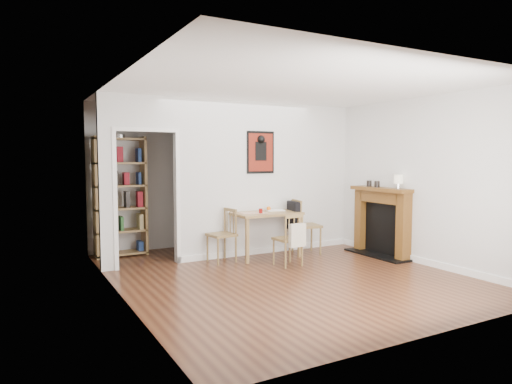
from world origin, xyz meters
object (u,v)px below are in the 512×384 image
chair_left (222,235)px  mantel_lamp (398,180)px  dining_table (265,217)px  ceramic_jar_a (377,184)px  red_glass (261,211)px  ceramic_jar_b (369,183)px  chair_front (288,239)px  bookshelf (120,197)px  fireplace (382,219)px  orange_fruit (269,208)px  notebook (275,210)px  chair_right (305,225)px

chair_left → mantel_lamp: (2.59, -1.21, 0.87)m
dining_table → ceramic_jar_a: bearing=-24.5°
red_glass → ceramic_jar_b: ceramic_jar_b is taller
chair_front → ceramic_jar_b: ceramic_jar_b is taller
bookshelf → chair_left: bearing=-43.6°
fireplace → orange_fruit: 1.93m
dining_table → notebook: notebook is taller
chair_front → orange_fruit: (0.15, 0.86, 0.38)m
fireplace → bookshelf: bearing=151.8°
dining_table → mantel_lamp: mantel_lamp is taller
red_glass → orange_fruit: 0.42m
ceramic_jar_b → red_glass: bearing=167.7°
ceramic_jar_a → ceramic_jar_b: (0.04, 0.23, -0.00)m
bookshelf → chair_front: bearing=-43.2°
chair_left → red_glass: chair_left is taller
dining_table → bookshelf: bearing=149.3°
fireplace → chair_left: bearing=161.9°
chair_left → red_glass: bearing=-12.3°
mantel_lamp → chair_front: bearing=164.8°
chair_left → mantel_lamp: 2.99m
bookshelf → mantel_lamp: bookshelf is taller
bookshelf → ceramic_jar_a: bearing=-28.0°
bookshelf → ceramic_jar_a: size_ratio=18.86×
chair_right → ceramic_jar_b: (1.03, -0.45, 0.72)m
mantel_lamp → orange_fruit: bearing=140.5°
dining_table → red_glass: red_glass is taller
chair_left → fireplace: (2.60, -0.85, 0.19)m
chair_right → notebook: chair_right is taller
chair_right → bookshelf: size_ratio=0.47×
mantel_lamp → bookshelf: bearing=147.8°
mantel_lamp → chair_right: bearing=133.7°
fireplace → chair_right: bearing=145.3°
orange_fruit → fireplace: bearing=-30.9°
fireplace → mantel_lamp: (-0.01, -0.36, 0.68)m
chair_front → fireplace: fireplace is taller
dining_table → chair_right: size_ratio=1.17×
bookshelf → ceramic_jar_b: bookshelf is taller
chair_left → mantel_lamp: bearing=-25.1°
orange_fruit → ceramic_jar_a: ceramic_jar_a is taller
ceramic_jar_a → orange_fruit: bearing=149.5°
chair_left → red_glass: 0.75m
mantel_lamp → notebook: bearing=140.1°
bookshelf → ceramic_jar_a: 4.35m
dining_table → chair_left: bearing=179.6°
red_glass → fireplace: bearing=-19.9°
fireplace → orange_fruit: (-1.65, 0.99, 0.18)m
red_glass → mantel_lamp: mantel_lamp is taller
red_glass → mantel_lamp: bearing=-28.8°
dining_table → ceramic_jar_b: 1.93m
notebook → bookshelf: bearing=153.6°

